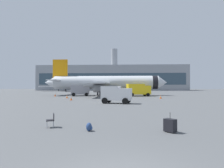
% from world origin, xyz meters
% --- Properties ---
extents(airplane_at_gate, '(35.65, 32.08, 10.50)m').
position_xyz_m(airplane_at_gate, '(-5.14, 51.35, 3.66)').
color(airplane_at_gate, silver).
rests_on(airplane_at_gate, ground).
extents(airplane_taxiing, '(22.53, 24.43, 7.75)m').
position_xyz_m(airplane_taxiing, '(-32.04, 97.42, 2.70)').
color(airplane_taxiing, white).
rests_on(airplane_taxiing, ground).
extents(service_truck, '(5.21, 3.57, 2.90)m').
position_xyz_m(service_truck, '(-11.46, 46.46, 1.61)').
color(service_truck, gray).
rests_on(service_truck, ground).
extents(fuel_truck, '(6.39, 3.84, 3.20)m').
position_xyz_m(fuel_truck, '(4.06, 46.12, 1.77)').
color(fuel_truck, yellow).
rests_on(fuel_truck, ground).
extents(cargo_van, '(4.72, 3.10, 2.60)m').
position_xyz_m(cargo_van, '(-0.99, 24.31, 1.45)').
color(cargo_van, white).
rests_on(cargo_van, ground).
extents(safety_cone_near, '(0.44, 0.44, 0.65)m').
position_xyz_m(safety_cone_near, '(-12.17, 37.12, 0.32)').
color(safety_cone_near, '#F2590C').
rests_on(safety_cone_near, ground).
extents(safety_cone_mid, '(0.44, 0.44, 0.72)m').
position_xyz_m(safety_cone_mid, '(-17.35, 44.31, 0.35)').
color(safety_cone_mid, '#F2590C').
rests_on(safety_cone_mid, ground).
extents(safety_cone_far, '(0.44, 0.44, 0.66)m').
position_xyz_m(safety_cone_far, '(-9.52, 30.61, 0.32)').
color(safety_cone_far, '#F2590C').
rests_on(safety_cone_far, ground).
extents(safety_cone_outer, '(0.44, 0.44, 0.74)m').
position_xyz_m(safety_cone_outer, '(7.95, 36.41, 0.36)').
color(safety_cone_outer, '#F2590C').
rests_on(safety_cone_outer, ground).
extents(rolling_suitcase, '(0.72, 0.75, 1.10)m').
position_xyz_m(rolling_suitcase, '(2.63, 5.97, 0.39)').
color(rolling_suitcase, black).
rests_on(rolling_suitcase, ground).
extents(traveller_backpack, '(0.36, 0.40, 0.48)m').
position_xyz_m(traveller_backpack, '(-1.91, 6.02, 0.23)').
color(traveller_backpack, navy).
rests_on(traveller_backpack, ground).
extents(gate_chair, '(0.62, 0.62, 0.86)m').
position_xyz_m(gate_chair, '(-4.44, 6.93, 0.50)').
color(gate_chair, black).
rests_on(gate_chair, ground).
extents(terminal_building, '(96.60, 24.00, 28.17)m').
position_xyz_m(terminal_building, '(-7.19, 128.48, 8.17)').
color(terminal_building, gray).
rests_on(terminal_building, ground).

